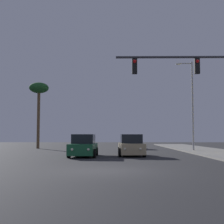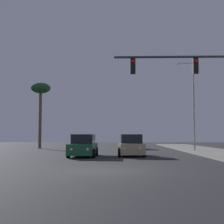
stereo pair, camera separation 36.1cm
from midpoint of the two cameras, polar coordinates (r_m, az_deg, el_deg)
The scene contains 7 objects.
ground_plane at distance 14.29m, azimuth -0.81°, elevation -10.69°, with size 120.00×120.00×0.00m, color #28282B.
car_white at distance 37.98m, azimuth 3.72°, elevation -5.56°, with size 2.04×4.34×1.68m.
car_green at distance 23.71m, azimuth -4.85°, elevation -6.30°, with size 2.04×4.33×1.68m.
car_tan at distance 24.55m, azimuth 3.93°, elevation -6.24°, with size 2.04×4.34×1.68m.
traffic_light_mast at distance 19.14m, azimuth 16.91°, elevation 5.34°, with size 7.47×0.36×6.50m.
street_lamp at distance 32.63m, azimuth 14.80°, elevation 2.03°, with size 1.74×0.24×9.00m.
palm_tree_mid at distance 39.79m, azimuth -12.66°, elevation 3.70°, with size 2.40×2.40×8.15m.
Camera 2 is at (0.75, -14.19, 1.58)m, focal length 50.00 mm.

